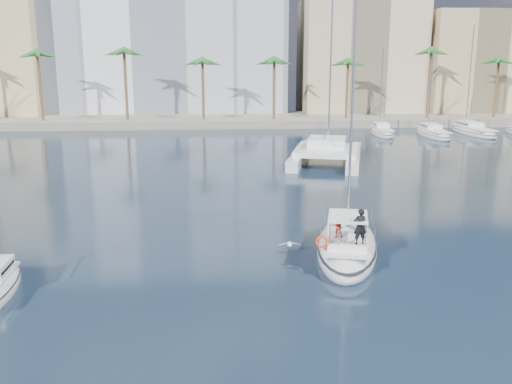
{
  "coord_description": "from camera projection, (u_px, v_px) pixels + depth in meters",
  "views": [
    {
      "loc": [
        -2.65,
        -30.26,
        10.98
      ],
      "look_at": [
        -0.53,
        1.5,
        3.22
      ],
      "focal_mm": 40.0,
      "sensor_mm": 36.0,
      "label": 1
    }
  ],
  "objects": [
    {
      "name": "moored_yacht_b",
      "position": [
        433.0,
        136.0,
        77.44
      ],
      "size": [
        3.32,
        10.83,
        13.72
      ],
      "primitive_type": null,
      "rotation": [
        0.0,
        0.0,
        -0.02
      ],
      "color": "silver",
      "rests_on": "ground"
    },
    {
      "name": "palm_left",
      "position": [
        1.0,
        58.0,
        82.73
      ],
      "size": [
        3.6,
        3.6,
        12.3
      ],
      "color": "brown",
      "rests_on": "ground"
    },
    {
      "name": "catamaran",
      "position": [
        327.0,
        151.0,
        58.96
      ],
      "size": [
        10.03,
        14.86,
        19.61
      ],
      "rotation": [
        0.0,
        0.0,
        -0.26
      ],
      "color": "silver",
      "rests_on": "ground"
    },
    {
      "name": "palm_right",
      "position": [
        457.0,
        58.0,
        87.12
      ],
      "size": [
        3.6,
        3.6,
        12.3
      ],
      "color": "brown",
      "rests_on": "ground"
    },
    {
      "name": "building_tan_right",
      "position": [
        475.0,
        65.0,
        98.6
      ],
      "size": [
        18.0,
        12.0,
        18.0
      ],
      "primitive_type": "cube",
      "color": "tan",
      "rests_on": "ground"
    },
    {
      "name": "seagull",
      "position": [
        290.0,
        244.0,
        31.9
      ],
      "size": [
        1.24,
        0.53,
        0.23
      ],
      "color": "silver",
      "rests_on": "ground"
    },
    {
      "name": "moored_yacht_a",
      "position": [
        382.0,
        135.0,
        78.96
      ],
      "size": [
        3.37,
        9.52,
        11.9
      ],
      "primitive_type": null,
      "rotation": [
        0.0,
        0.0,
        -0.07
      ],
      "color": "silver",
      "rests_on": "ground"
    },
    {
      "name": "quay",
      "position": [
        235.0,
        120.0,
        91.09
      ],
      "size": [
        120.0,
        14.0,
        1.2
      ],
      "primitive_type": "cube",
      "color": "gray",
      "rests_on": "ground"
    },
    {
      "name": "building_beige",
      "position": [
        359.0,
        59.0,
        99.01
      ],
      "size": [
        20.0,
        14.0,
        20.0
      ],
      "primitive_type": "cube",
      "color": "#C3AE8C",
      "rests_on": "ground"
    },
    {
      "name": "ground",
      "position": [
        267.0,
        254.0,
        32.1
      ],
      "size": [
        160.0,
        160.0,
        0.0
      ],
      "primitive_type": "plane",
      "color": "black",
      "rests_on": "ground"
    },
    {
      "name": "building_modern",
      "position": [
        163.0,
        35.0,
        98.78
      ],
      "size": [
        42.0,
        16.0,
        28.0
      ],
      "primitive_type": "cube",
      "color": "silver",
      "rests_on": "ground"
    },
    {
      "name": "moored_yacht_c",
      "position": [
        473.0,
        134.0,
        79.8
      ],
      "size": [
        3.98,
        12.33,
        15.54
      ],
      "primitive_type": null,
      "rotation": [
        0.0,
        0.0,
        0.03
      ],
      "color": "silver",
      "rests_on": "ground"
    },
    {
      "name": "main_sloop",
      "position": [
        347.0,
        244.0,
        32.23
      ],
      "size": [
        5.66,
        11.05,
        15.68
      ],
      "rotation": [
        0.0,
        0.0,
        -0.23
      ],
      "color": "silver",
      "rests_on": "ground"
    },
    {
      "name": "palm_centre",
      "position": [
        235.0,
        58.0,
        84.92
      ],
      "size": [
        3.6,
        3.6,
        12.3
      ],
      "color": "brown",
      "rests_on": "ground"
    }
  ]
}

